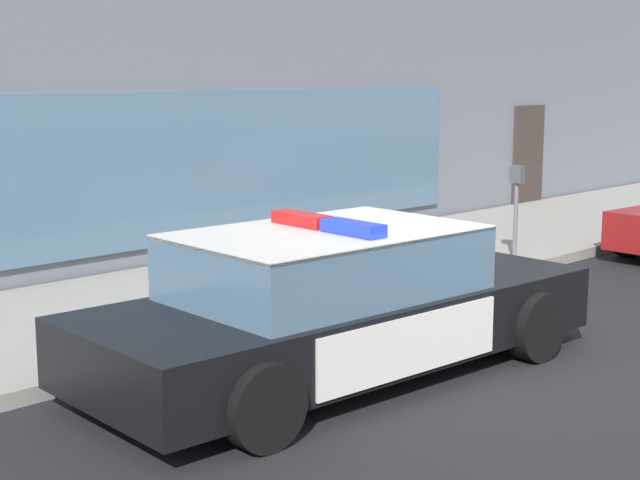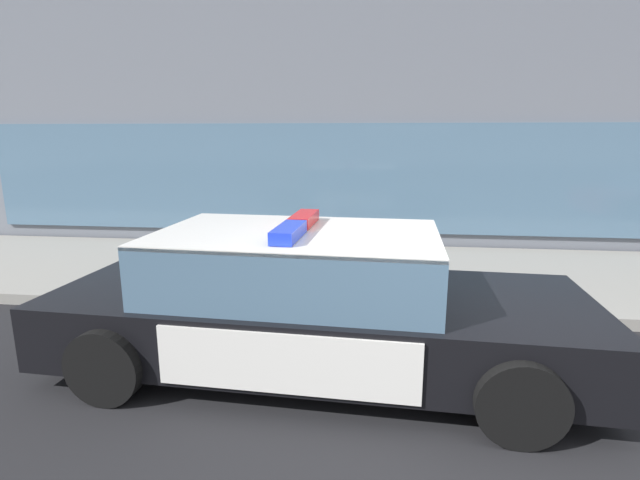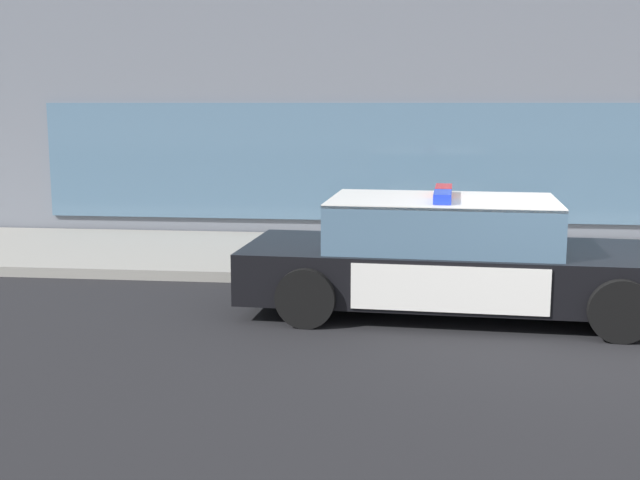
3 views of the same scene
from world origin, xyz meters
name	(u,v)px [view 2 (image 2 of 3)]	position (x,y,z in m)	size (l,w,h in m)	color
ground	(474,422)	(0.00, 0.00, 0.00)	(48.00, 48.00, 0.00)	black
sidewalk	(425,276)	(0.00, 3.85, 0.07)	(48.00, 3.57, 0.15)	gray
storefront_building	(469,77)	(1.69, 10.60, 3.86)	(24.73, 9.92, 7.72)	slate
police_cruiser	(312,302)	(-1.43, 0.80, 0.68)	(5.20, 2.33, 1.49)	black
fire_hydrant	(290,265)	(-1.99, 2.70, 0.50)	(0.34, 0.39, 0.73)	silver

